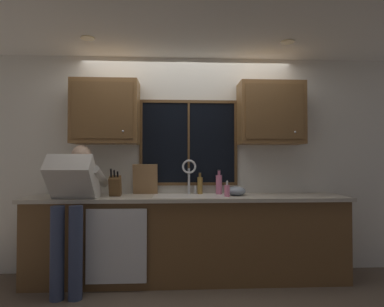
{
  "coord_description": "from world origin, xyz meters",
  "views": [
    {
      "loc": [
        -0.14,
        -3.93,
        1.31
      ],
      "look_at": [
        0.04,
        -0.3,
        1.39
      ],
      "focal_mm": 30.74,
      "sensor_mm": 36.0,
      "label": 1
    }
  ],
  "objects_px": {
    "knife_block": "(115,186)",
    "mixing_bowl": "(236,191)",
    "soap_dispenser": "(227,190)",
    "bottle_tall_clear": "(200,185)",
    "cutting_board": "(145,179)",
    "person_standing": "(73,198)",
    "bottle_green_glass": "(219,184)"
  },
  "relations": [
    {
      "from": "soap_dispenser",
      "to": "bottle_green_glass",
      "type": "distance_m",
      "value": 0.28
    },
    {
      "from": "cutting_board",
      "to": "soap_dispenser",
      "type": "relative_size",
      "value": 2.01
    },
    {
      "from": "knife_block",
      "to": "mixing_bowl",
      "type": "relative_size",
      "value": 1.5
    },
    {
      "from": "knife_block",
      "to": "soap_dispenser",
      "type": "relative_size",
      "value": 1.83
    },
    {
      "from": "knife_block",
      "to": "mixing_bowl",
      "type": "height_order",
      "value": "knife_block"
    },
    {
      "from": "knife_block",
      "to": "cutting_board",
      "type": "distance_m",
      "value": 0.37
    },
    {
      "from": "cutting_board",
      "to": "soap_dispenser",
      "type": "bearing_deg",
      "value": -19.31
    },
    {
      "from": "bottle_green_glass",
      "to": "soap_dispenser",
      "type": "bearing_deg",
      "value": -79.19
    },
    {
      "from": "cutting_board",
      "to": "person_standing",
      "type": "bearing_deg",
      "value": -144.03
    },
    {
      "from": "cutting_board",
      "to": "mixing_bowl",
      "type": "bearing_deg",
      "value": -9.91
    },
    {
      "from": "cutting_board",
      "to": "soap_dispenser",
      "type": "height_order",
      "value": "cutting_board"
    },
    {
      "from": "cutting_board",
      "to": "bottle_tall_clear",
      "type": "relative_size",
      "value": 1.38
    },
    {
      "from": "knife_block",
      "to": "bottle_green_glass",
      "type": "relative_size",
      "value": 1.12
    },
    {
      "from": "person_standing",
      "to": "bottle_tall_clear",
      "type": "relative_size",
      "value": 5.79
    },
    {
      "from": "mixing_bowl",
      "to": "soap_dispenser",
      "type": "xyz_separation_m",
      "value": [
        -0.12,
        -0.14,
        0.02
      ]
    },
    {
      "from": "bottle_tall_clear",
      "to": "cutting_board",
      "type": "bearing_deg",
      "value": 178.67
    },
    {
      "from": "mixing_bowl",
      "to": "bottle_green_glass",
      "type": "distance_m",
      "value": 0.23
    },
    {
      "from": "bottle_green_glass",
      "to": "knife_block",
      "type": "bearing_deg",
      "value": -172.57
    },
    {
      "from": "mixing_bowl",
      "to": "bottle_tall_clear",
      "type": "xyz_separation_m",
      "value": [
        -0.39,
        0.17,
        0.06
      ]
    },
    {
      "from": "knife_block",
      "to": "cutting_board",
      "type": "xyz_separation_m",
      "value": [
        0.31,
        0.2,
        0.06
      ]
    },
    {
      "from": "soap_dispenser",
      "to": "mixing_bowl",
      "type": "bearing_deg",
      "value": 48.33
    },
    {
      "from": "soap_dispenser",
      "to": "bottle_tall_clear",
      "type": "bearing_deg",
      "value": 131.73
    },
    {
      "from": "person_standing",
      "to": "cutting_board",
      "type": "distance_m",
      "value": 0.85
    },
    {
      "from": "person_standing",
      "to": "soap_dispenser",
      "type": "bearing_deg",
      "value": 6.21
    },
    {
      "from": "bottle_green_glass",
      "to": "bottle_tall_clear",
      "type": "bearing_deg",
      "value": 171.5
    },
    {
      "from": "soap_dispenser",
      "to": "bottle_green_glass",
      "type": "xyz_separation_m",
      "value": [
        -0.05,
        0.27,
        0.05
      ]
    },
    {
      "from": "bottle_tall_clear",
      "to": "bottle_green_glass",
      "type": "bearing_deg",
      "value": -8.5
    },
    {
      "from": "person_standing",
      "to": "bottle_green_glass",
      "type": "height_order",
      "value": "person_standing"
    },
    {
      "from": "soap_dispenser",
      "to": "cutting_board",
      "type": "bearing_deg",
      "value": 160.69
    },
    {
      "from": "soap_dispenser",
      "to": "bottle_tall_clear",
      "type": "xyz_separation_m",
      "value": [
        -0.27,
        0.3,
        0.04
      ]
    },
    {
      "from": "soap_dispenser",
      "to": "bottle_green_glass",
      "type": "relative_size",
      "value": 0.61
    },
    {
      "from": "soap_dispenser",
      "to": "bottle_green_glass",
      "type": "height_order",
      "value": "bottle_green_glass"
    }
  ]
}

